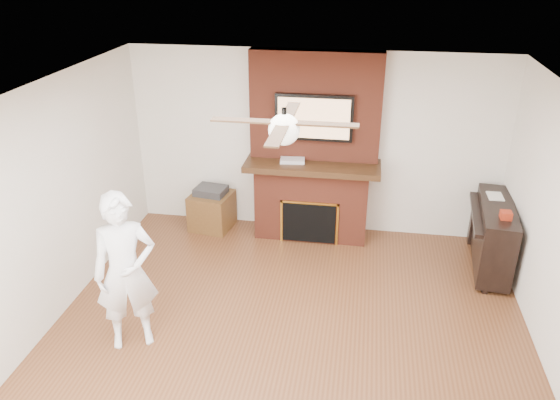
% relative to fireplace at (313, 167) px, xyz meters
% --- Properties ---
extents(room_shell, '(5.36, 5.86, 2.86)m').
position_rel_fireplace_xyz_m(room_shell, '(0.00, -2.55, 0.25)').
color(room_shell, '#562F19').
rests_on(room_shell, ground).
extents(fireplace, '(1.78, 0.64, 2.50)m').
position_rel_fireplace_xyz_m(fireplace, '(0.00, 0.00, 0.00)').
color(fireplace, maroon).
rests_on(fireplace, ground).
extents(tv, '(1.00, 0.08, 0.60)m').
position_rel_fireplace_xyz_m(tv, '(0.00, -0.05, 0.68)').
color(tv, black).
rests_on(tv, fireplace).
extents(ceiling_fan, '(1.21, 1.21, 0.31)m').
position_rel_fireplace_xyz_m(ceiling_fan, '(-0.00, -2.55, 1.34)').
color(ceiling_fan, black).
rests_on(ceiling_fan, room_shell).
extents(person, '(0.72, 0.63, 1.65)m').
position_rel_fireplace_xyz_m(person, '(-1.53, -2.60, -0.17)').
color(person, white).
rests_on(person, ground).
extents(side_table, '(0.61, 0.61, 0.62)m').
position_rel_fireplace_xyz_m(side_table, '(-1.41, -0.07, -0.71)').
color(side_table, '#563618').
rests_on(side_table, ground).
extents(piano, '(0.61, 1.34, 0.95)m').
position_rel_fireplace_xyz_m(piano, '(2.29, -0.55, -0.54)').
color(piano, black).
rests_on(piano, ground).
extents(cable_box, '(0.34, 0.21, 0.05)m').
position_rel_fireplace_xyz_m(cable_box, '(-0.26, -0.10, 0.11)').
color(cable_box, silver).
rests_on(cable_box, fireplace).
extents(candle_orange, '(0.07, 0.07, 0.11)m').
position_rel_fireplace_xyz_m(candle_orange, '(-0.23, -0.17, -0.94)').
color(candle_orange, orange).
rests_on(candle_orange, ground).
extents(candle_green, '(0.07, 0.07, 0.10)m').
position_rel_fireplace_xyz_m(candle_green, '(0.04, -0.24, -0.94)').
color(candle_green, '#488B37').
rests_on(candle_green, ground).
extents(candle_cream, '(0.08, 0.08, 0.12)m').
position_rel_fireplace_xyz_m(candle_cream, '(0.14, -0.18, -0.94)').
color(candle_cream, '#FFE2CA').
rests_on(candle_cream, ground).
extents(candle_blue, '(0.06, 0.06, 0.08)m').
position_rel_fireplace_xyz_m(candle_blue, '(0.23, -0.18, -0.95)').
color(candle_blue, teal).
rests_on(candle_blue, ground).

